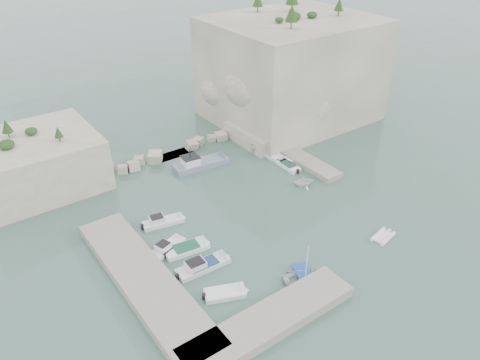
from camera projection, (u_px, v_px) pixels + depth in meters
ground at (269, 222)px, 56.94m from camera, size 400.00×400.00×0.00m
cliff_east at (291, 70)px, 79.89m from camera, size 26.00×22.00×17.00m
cliff_terrace at (262, 133)px, 75.23m from camera, size 8.00×10.00×2.50m
outcrop_west at (36, 162)px, 62.43m from camera, size 16.00×14.00×7.00m
quay_west at (145, 281)px, 47.47m from camera, size 5.00×24.00×1.10m
quay_south at (269, 321)px, 43.01m from camera, size 18.00×4.00×1.10m
ledge_east at (297, 156)px, 70.38m from camera, size 3.00×16.00×0.80m
breakwater at (173, 151)px, 71.29m from camera, size 28.00×3.00×1.40m
motorboat_a at (164, 224)px, 56.59m from camera, size 5.66×2.68×1.40m
motorboat_b at (168, 250)px, 52.48m from camera, size 5.12×3.05×1.40m
motorboat_c at (187, 250)px, 52.35m from camera, size 5.71×2.68×0.70m
motorboat_d at (203, 268)px, 49.89m from camera, size 6.55×2.18×1.40m
motorboat_e at (225, 295)px, 46.51m from camera, size 4.84×3.41×0.70m
rowboat at (305, 280)px, 48.34m from camera, size 5.62×4.90×0.97m
inflatable_dinghy at (383, 238)px, 54.29m from camera, size 3.56×2.22×0.44m
tender_east_a at (303, 185)px, 64.06m from camera, size 3.74×3.53×1.57m
tender_east_b at (288, 167)px, 68.30m from camera, size 1.65×4.58×0.70m
tender_east_c at (277, 159)px, 70.33m from camera, size 2.31×5.61×0.70m
tender_east_d at (263, 151)px, 72.79m from camera, size 5.14×2.17×1.95m
work_boat at (201, 166)px, 68.52m from camera, size 9.19×3.52×2.20m
rowboat_mast at (307, 261)px, 46.99m from camera, size 0.10×0.10×4.20m
vegetation at (264, 15)px, 73.36m from camera, size 53.48×13.88×13.40m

